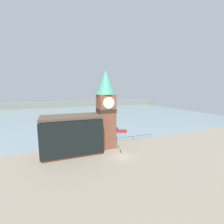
{
  "coord_description": "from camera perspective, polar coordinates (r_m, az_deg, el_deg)",
  "views": [
    {
      "loc": [
        -13.78,
        -29.59,
        15.22
      ],
      "look_at": [
        -0.41,
        5.46,
        9.73
      ],
      "focal_mm": 24.0,
      "sensor_mm": 36.0,
      "label": 1
    }
  ],
  "objects": [
    {
      "name": "mooring_bollard_far",
      "position": [
        40.61,
        2.32,
        -13.02
      ],
      "size": [
        0.27,
        0.27,
        0.82
      ],
      "color": "#2D2D33",
      "rests_on": "ground_plane"
    },
    {
      "name": "pier_railing",
      "position": [
        47.48,
        8.13,
        -9.23
      ],
      "size": [
        13.34,
        0.08,
        1.09
      ],
      "color": "#232328",
      "rests_on": "ground_plane"
    },
    {
      "name": "pier_building",
      "position": [
        37.63,
        -15.18,
        -8.31
      ],
      "size": [
        13.8,
        7.19,
        9.24
      ],
      "color": "brown",
      "rests_on": "ground_plane"
    },
    {
      "name": "ground_plane",
      "position": [
        36.02,
        3.87,
        -16.69
      ],
      "size": [
        160.0,
        160.0,
        0.0
      ],
      "primitive_type": "plane",
      "color": "gray"
    },
    {
      "name": "boat_near",
      "position": [
        55.24,
        1.71,
        -7.03
      ],
      "size": [
        7.03,
        4.16,
        1.64
      ],
      "rotation": [
        0.0,
        0.0,
        -0.33
      ],
      "color": "maroon",
      "rests_on": "water"
    },
    {
      "name": "water",
      "position": [
        101.84,
        -12.87,
        -0.48
      ],
      "size": [
        160.0,
        120.0,
        0.0
      ],
      "color": "gray",
      "rests_on": "ground_plane"
    },
    {
      "name": "mooring_bollard_near",
      "position": [
        37.95,
        3.26,
        -14.61
      ],
      "size": [
        0.26,
        0.26,
        0.8
      ],
      "color": "#2D2D33",
      "rests_on": "ground_plane"
    },
    {
      "name": "clock_tower",
      "position": [
        39.15,
        -2.3,
        1.76
      ],
      "size": [
        4.87,
        4.87,
        20.27
      ],
      "color": "brown",
      "rests_on": "ground_plane"
    },
    {
      "name": "far_shoreline",
      "position": [
        141.0,
        -15.21,
        2.86
      ],
      "size": [
        180.0,
        3.0,
        5.0
      ],
      "color": "gray",
      "rests_on": "water"
    }
  ]
}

